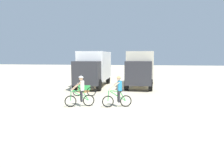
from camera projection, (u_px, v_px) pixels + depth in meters
The scene contains 7 objects.
ground_plane at pixel (106, 116), 10.75m from camera, with size 120.00×120.00×0.00m, color beige.
box_truck_avon_van at pixel (94, 67), 21.12m from camera, with size 2.46×6.78×3.35m.
box_truck_cream_rv at pixel (141, 67), 21.11m from camera, with size 2.66×6.85×3.35m.
cyclist_orange_shirt at pixel (81, 92), 12.70m from camera, with size 1.63×0.77×1.82m.
cyclist_cowboy_hat at pixel (118, 93), 12.58m from camera, with size 1.68×0.66×1.82m.
bicycle_spare at pixel (84, 91), 16.13m from camera, with size 1.72×0.50×0.97m.
supply_crate at pixel (83, 89), 17.88m from camera, with size 0.70×0.68×0.45m, color olive.
Camera 1 is at (1.85, -10.31, 2.94)m, focal length 35.17 mm.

